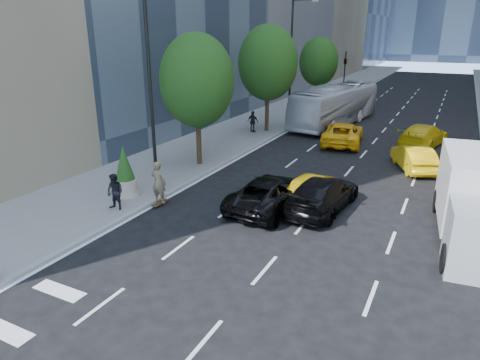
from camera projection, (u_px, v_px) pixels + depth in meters
The scene contains 20 objects.
ground at pixel (238, 263), 14.83m from camera, with size 160.00×160.00×0.00m, color black.
sidewalk_left at pixel (293, 108), 43.90m from camera, with size 6.00×120.00×0.15m, color slate.
lamp_near at pixel (153, 74), 18.97m from camera, with size 2.13×0.22×10.00m.
lamp_far at pixel (293, 55), 34.12m from camera, with size 2.13×0.22×10.00m.
tree_near at pixel (197, 81), 23.83m from camera, with size 4.20×4.20×7.46m.
tree_mid at pixel (268, 63), 32.13m from camera, with size 4.50×4.50×7.99m.
tree_far at pixel (319, 62), 43.31m from camera, with size 3.90×3.90×6.92m.
traffic_signal at pixel (345, 61), 49.83m from camera, with size 2.48×0.53×5.20m.
skateboarder at pixel (159, 185), 19.41m from camera, with size 0.72×0.47×1.98m, color brown.
black_sedan_lincoln at pixel (270, 193), 19.20m from camera, with size 2.42×5.26×1.46m, color black.
black_sedan_mercedes at pixel (322, 194), 19.03m from camera, with size 2.09×5.15×1.50m, color black.
taxi_a at pixel (312, 188), 19.84m from camera, with size 1.71×4.26×1.45m, color #DEB40B.
taxi_b at pixel (414, 158), 24.58m from camera, with size 1.51×4.34×1.43m, color yellow.
taxi_c at pixel (343, 133), 30.11m from camera, with size 2.54×5.51×1.53m, color #F6B00C.
taxi_d at pixel (423, 135), 29.62m from camera, with size 2.15×5.28×1.53m, color gold.
city_bus at pixel (336, 105), 36.14m from camera, with size 2.81×11.99×3.34m, color silver.
box_truck at pixel (477, 201), 15.94m from camera, with size 3.11×6.91×3.20m.
pedestrian_a at pixel (115, 192), 18.64m from camera, with size 0.79×0.62×1.63m, color black.
pedestrian_b at pixel (253, 122), 33.04m from camera, with size 0.96×0.40×1.64m, color black.
planter_shrub at pixel (125, 172), 20.13m from camera, with size 1.02×1.02×2.46m.
Camera 1 is at (5.94, -11.61, 7.63)m, focal length 32.00 mm.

